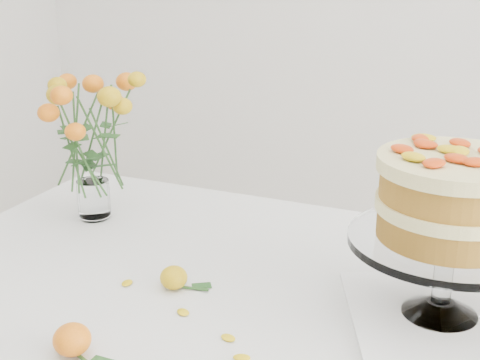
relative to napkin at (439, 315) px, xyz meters
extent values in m
cube|color=tan|center=(-0.27, -0.05, -0.03)|extent=(1.40, 0.90, 0.04)
cylinder|color=tan|center=(-0.89, 0.32, -0.41)|extent=(0.06, 0.06, 0.71)
cube|color=white|center=(-0.27, -0.05, -0.01)|extent=(1.42, 0.92, 0.01)
cube|color=white|center=(-0.27, 0.41, -0.11)|extent=(1.42, 0.01, 0.20)
cube|color=silver|center=(0.00, 0.00, 0.00)|extent=(0.37, 0.37, 0.01)
cylinder|color=white|center=(0.00, 0.00, 0.08)|extent=(0.03, 0.03, 0.10)
cylinder|color=white|center=(0.00, 0.00, 0.13)|extent=(0.31, 0.31, 0.01)
cylinder|color=#9E6B23|center=(0.00, 0.00, 0.16)|extent=(0.26, 0.26, 0.04)
cylinder|color=#F5EB9E|center=(0.00, 0.00, 0.19)|extent=(0.27, 0.27, 0.02)
cylinder|color=#9E6B23|center=(0.00, 0.00, 0.23)|extent=(0.26, 0.26, 0.04)
cylinder|color=#F5EB9E|center=(0.00, 0.00, 0.26)|extent=(0.28, 0.28, 0.02)
cylinder|color=white|center=(-0.76, 0.13, 0.00)|extent=(0.06, 0.06, 0.01)
cylinder|color=white|center=(-0.76, 0.13, 0.04)|extent=(0.07, 0.07, 0.08)
ellipsoid|color=gold|center=(-0.44, -0.08, 0.02)|extent=(0.05, 0.05, 0.04)
cylinder|color=#2C5723|center=(-0.41, -0.08, 0.00)|extent=(0.06, 0.02, 0.00)
ellipsoid|color=#DA650A|center=(-0.48, -0.32, 0.02)|extent=(0.06, 0.06, 0.05)
ellipsoid|color=yellow|center=(-0.39, -0.15, 0.00)|extent=(0.03, 0.02, 0.00)
ellipsoid|color=yellow|center=(-0.29, -0.19, 0.00)|extent=(0.03, 0.02, 0.00)
ellipsoid|color=yellow|center=(-0.25, -0.23, 0.00)|extent=(0.03, 0.02, 0.00)
ellipsoid|color=yellow|center=(-0.53, -0.10, 0.00)|extent=(0.03, 0.02, 0.00)
camera|label=1|loc=(0.08, -1.00, 0.56)|focal=50.00mm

